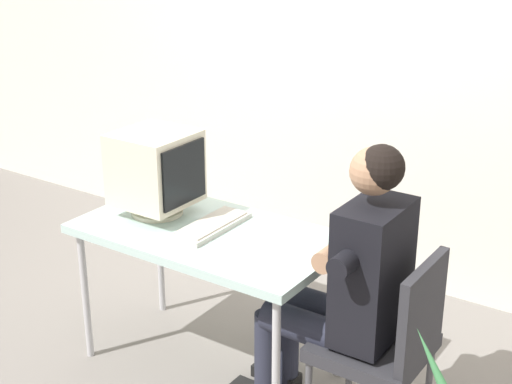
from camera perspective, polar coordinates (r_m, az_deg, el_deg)
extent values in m
plane|color=gray|center=(3.86, -3.42, -12.96)|extent=(12.00, 12.00, 0.00)
cube|color=silver|center=(4.31, 11.05, 11.90)|extent=(8.00, 0.10, 3.00)
cylinder|color=#B7B7BC|center=(3.84, -12.88, -7.68)|extent=(0.04, 0.04, 0.69)
cylinder|color=#B7B7BC|center=(3.21, 1.54, -13.33)|extent=(0.04, 0.04, 0.69)
cylinder|color=#B7B7BC|center=(4.19, -7.32, -4.73)|extent=(0.04, 0.04, 0.69)
cylinder|color=#B7B7BC|center=(3.62, 6.41, -9.08)|extent=(0.04, 0.04, 0.69)
cube|color=silver|center=(3.51, -3.67, -3.24)|extent=(1.25, 0.68, 0.04)
cylinder|color=beige|center=(3.71, -7.52, -1.49)|extent=(0.25, 0.25, 0.02)
cylinder|color=beige|center=(3.70, -7.55, -1.03)|extent=(0.06, 0.06, 0.04)
cube|color=beige|center=(3.63, -7.69, 1.86)|extent=(0.35, 0.36, 0.35)
cube|color=black|center=(3.52, -5.51, 1.33)|extent=(0.01, 0.30, 0.29)
cube|color=silver|center=(3.52, -3.45, -2.59)|extent=(0.17, 0.43, 0.02)
cube|color=beige|center=(3.51, -3.45, -2.35)|extent=(0.14, 0.39, 0.01)
cylinder|color=#4C4C51|center=(3.57, 7.19, -12.40)|extent=(0.03, 0.03, 0.39)
cube|color=#2D2D33|center=(3.24, 8.85, -11.62)|extent=(0.44, 0.44, 0.06)
cube|color=#2D2D33|center=(3.05, 12.56, -8.91)|extent=(0.04, 0.40, 0.41)
cube|color=black|center=(3.07, 8.87, -6.08)|extent=(0.22, 0.36, 0.59)
sphere|color=#A57A5B|center=(2.91, 8.99, 1.58)|extent=(0.19, 0.19, 0.19)
sphere|color=black|center=(2.89, 9.55, 1.84)|extent=(0.18, 0.18, 0.18)
cylinder|color=#262838|center=(3.24, 4.22, -10.37)|extent=(0.45, 0.14, 0.14)
cylinder|color=#262838|center=(3.37, 5.78, -9.02)|extent=(0.45, 0.14, 0.14)
cylinder|color=#262838|center=(3.46, 0.80, -12.65)|extent=(0.11, 0.11, 0.47)
cylinder|color=#262838|center=(3.59, 2.42, -11.32)|extent=(0.11, 0.11, 0.47)
cube|color=black|center=(3.73, 1.56, -13.74)|extent=(0.24, 0.09, 0.06)
cylinder|color=black|center=(2.86, 6.81, -5.40)|extent=(0.09, 0.14, 0.09)
cylinder|color=black|center=(3.20, 10.31, -2.57)|extent=(0.09, 0.14, 0.09)
cylinder|color=#A57A5B|center=(3.10, 6.61, -4.24)|extent=(0.09, 0.36, 0.09)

